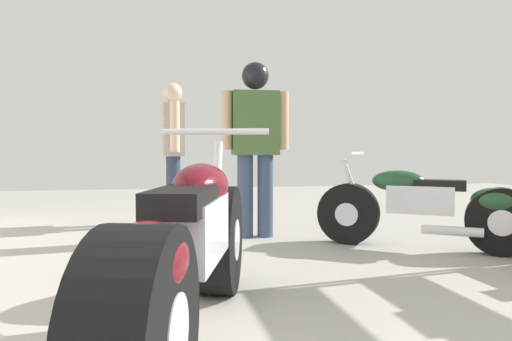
{
  "coord_description": "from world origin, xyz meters",
  "views": [
    {
      "loc": [
        -0.72,
        0.33,
        0.83
      ],
      "look_at": [
        -0.07,
        3.37,
        0.69
      ],
      "focal_mm": 33.07,
      "sensor_mm": 36.0,
      "label": 1
    }
  ],
  "objects_px": {
    "motorcycle_maroon_cruiser": "(189,254)",
    "mechanic_in_blue": "(173,145)",
    "mechanic_with_helmet": "(255,133)",
    "motorcycle_black_naked": "(425,208)"
  },
  "relations": [
    {
      "from": "motorcycle_maroon_cruiser",
      "to": "mechanic_with_helmet",
      "type": "xyz_separation_m",
      "value": [
        0.79,
        2.4,
        0.6
      ]
    },
    {
      "from": "mechanic_with_helmet",
      "to": "mechanic_in_blue",
      "type": "bearing_deg",
      "value": 127.13
    },
    {
      "from": "motorcycle_maroon_cruiser",
      "to": "mechanic_in_blue",
      "type": "xyz_separation_m",
      "value": [
        0.05,
        3.38,
        0.5
      ]
    },
    {
      "from": "motorcycle_maroon_cruiser",
      "to": "mechanic_in_blue",
      "type": "bearing_deg",
      "value": 89.14
    },
    {
      "from": "mechanic_in_blue",
      "to": "motorcycle_maroon_cruiser",
      "type": "bearing_deg",
      "value": -90.86
    },
    {
      "from": "motorcycle_maroon_cruiser",
      "to": "mechanic_with_helmet",
      "type": "bearing_deg",
      "value": 71.83
    },
    {
      "from": "motorcycle_maroon_cruiser",
      "to": "motorcycle_black_naked",
      "type": "bearing_deg",
      "value": 36.98
    },
    {
      "from": "motorcycle_black_naked",
      "to": "mechanic_in_blue",
      "type": "distance_m",
      "value": 2.77
    },
    {
      "from": "motorcycle_maroon_cruiser",
      "to": "mechanic_in_blue",
      "type": "relative_size",
      "value": 1.27
    },
    {
      "from": "motorcycle_maroon_cruiser",
      "to": "mechanic_with_helmet",
      "type": "relative_size",
      "value": 1.21
    }
  ]
}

